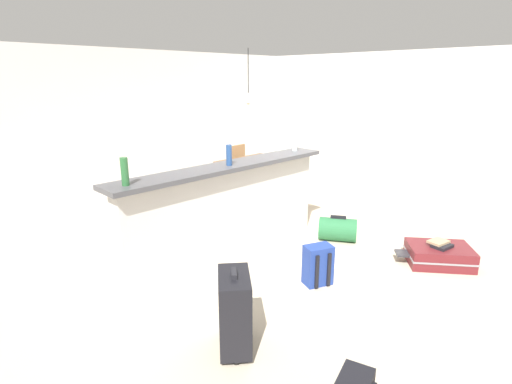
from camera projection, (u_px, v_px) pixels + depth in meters
The scene contains 17 objects.
ground_plane at pixel (291, 246), 5.15m from camera, with size 13.00×13.00×0.05m, color beige.
wall_back at pixel (157, 127), 6.87m from camera, with size 6.60×0.10×2.50m, color silver.
wall_right at pixel (391, 125), 7.08m from camera, with size 0.10×6.00×2.50m, color silver.
partition_half_wall at pixel (229, 212), 4.73m from camera, with size 2.80×0.20×1.06m, color silver.
bar_countertop at pixel (228, 167), 4.58m from camera, with size 2.96×0.40×0.05m, color #4C4C51.
bottle_green at pixel (125, 172), 3.65m from camera, with size 0.07×0.07×0.26m, color #2D6B38.
bottle_blue at pixel (229, 155), 4.50m from camera, with size 0.07×0.07×0.24m, color #284C89.
bottle_clear at pixel (295, 140), 5.40m from camera, with size 0.07×0.07×0.30m, color silver.
dining_table at pixel (254, 166), 6.67m from camera, with size 1.10×0.80×0.74m.
dining_chair_near_partition at pixel (275, 180), 6.25m from camera, with size 0.40×0.40×0.93m.
dining_chair_far_side at pixel (233, 168), 7.14m from camera, with size 0.42×0.42×0.93m.
pendant_lamp at pixel (248, 97), 6.36m from camera, with size 0.34×0.34×0.86m.
suitcase_flat_maroon at pixel (439, 255), 4.58m from camera, with size 0.81×0.86×0.22m.
backpack_blue at pixel (317, 265), 4.13m from camera, with size 0.33×0.31×0.42m.
duffel_bag_green at pixel (338, 229), 5.24m from camera, with size 0.51×0.57×0.34m.
suitcase_upright_black at pixel (235, 311), 3.09m from camera, with size 0.46×0.49×0.67m.
book_stack at pixel (441, 244), 4.53m from camera, with size 0.26×0.25×0.06m.
Camera 1 is at (-3.69, -3.04, 2.06)m, focal length 28.14 mm.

